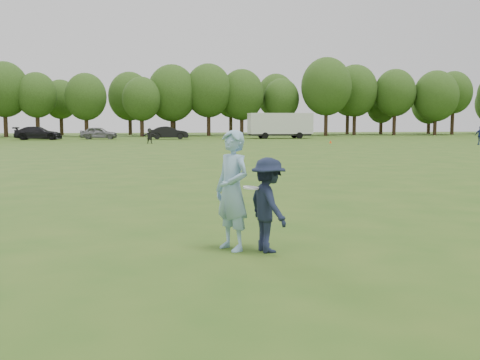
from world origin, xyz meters
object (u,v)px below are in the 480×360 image
Objects in this scene: player_far_d at (150,136)px; defender at (268,205)px; car_f at (169,133)px; field_cone at (330,142)px; thrower at (232,190)px; player_far_b at (480,135)px; car_e at (99,133)px; cargo_trailer at (280,124)px; car_d at (38,133)px.

defender is at bearing -94.12° from player_far_d.
defender is 0.34× the size of car_f.
player_far_d is at bearing 172.58° from field_cone.
thrower is at bearing -94.81° from player_far_d.
player_far_b is 34.88m from car_f.
car_f is at bearing 148.57° from thrower.
defender is 61.66m from car_e.
cargo_trailer is (-13.71, 21.79, 0.91)m from player_far_b.
car_d is 1.22× the size of car_e.
cargo_trailer is at bearing 33.55° from player_far_d.
player_far_b is 0.19× the size of cargo_trailer.
player_far_d is at bearing -132.96° from car_d.
cargo_trailer is (16.49, 13.55, 1.02)m from player_far_d.
field_cone is at bearing -85.49° from cargo_trailer.
player_far_b is 25.76m from cargo_trailer.
field_cone is at bearing -120.38° from car_e.
player_far_d is at bearing 151.18° from thrower.
defender is 62.19m from cargo_trailer.
car_e is (6.83, 1.26, -0.03)m from car_d.
defender reaches higher than car_f.
player_far_b reaches higher than defender.
thrower is 1.17× the size of player_far_b.
cargo_trailer is at bearing 94.51° from field_cone.
thrower is at bearing -168.75° from car_e.
defender is 59.69m from car_f.
car_e is 29.01m from field_cone.
thrower is 1.34× the size of player_far_d.
cargo_trailer reaches higher than car_e.
car_d is 29.27m from cargo_trailer.
player_far_b reaches higher than car_e.
player_far_b is 13.82m from field_cone.
cargo_trailer is (22.42, -0.90, 1.02)m from car_e.
player_far_d is at bearing 171.45° from car_f.
car_d reaches higher than car_f.
cargo_trailer reaches higher than car_d.
car_d is at bearing -0.62° from defender.
car_f is at bearing -177.37° from cargo_trailer.
car_e is (-7.33, 61.22, -0.04)m from defender.
car_d reaches higher than field_cone.
defender is 0.29× the size of car_d.
car_f is at bearing -165.07° from player_far_b.
car_e is at bearing -159.89° from player_far_b.
car_d reaches higher than car_e.
player_far_b is at bearing -125.05° from car_f.
thrower is 61.24m from car_d.
car_f is at bearing -88.08° from car_d.
car_e is 0.94× the size of car_f.
cargo_trailer is at bearing -85.10° from car_f.
thrower is 0.43× the size of car_f.
player_far_d is at bearing -143.02° from player_far_b.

